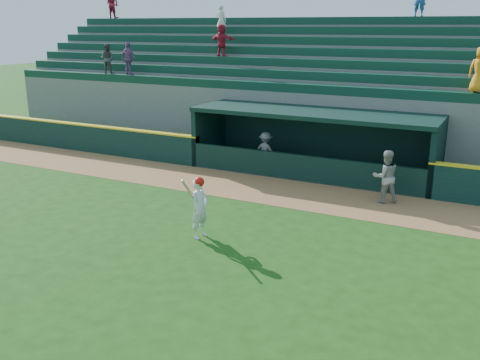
{
  "coord_description": "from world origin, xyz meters",
  "views": [
    {
      "loc": [
        6.8,
        -11.55,
        5.61
      ],
      "look_at": [
        0.0,
        1.6,
        1.3
      ],
      "focal_mm": 40.0,
      "sensor_mm": 36.0,
      "label": 1
    }
  ],
  "objects": [
    {
      "name": "field_wall_left",
      "position": [
        -12.25,
        6.55,
        0.6
      ],
      "size": [
        15.5,
        0.3,
        1.2
      ],
      "primitive_type": "cube",
      "color": "black",
      "rests_on": "ground"
    },
    {
      "name": "dugout_player_inside",
      "position": [
        -1.87,
        7.46,
        0.76
      ],
      "size": [
        1.03,
        0.66,
        1.51
      ],
      "primitive_type": "imported",
      "rotation": [
        0.0,
        0.0,
        3.03
      ],
      "color": "#9B9B96",
      "rests_on": "ground"
    },
    {
      "name": "batter_at_plate",
      "position": [
        -0.45,
        0.09,
        0.86
      ],
      "size": [
        0.54,
        0.79,
        1.72
      ],
      "color": "silver",
      "rests_on": "ground"
    },
    {
      "name": "warning_track",
      "position": [
        0.0,
        4.9,
        0.01
      ],
      "size": [
        40.0,
        3.0,
        0.01
      ],
      "primitive_type": "cube",
      "color": "olive",
      "rests_on": "ground"
    },
    {
      "name": "stands",
      "position": [
        0.01,
        12.57,
        2.4
      ],
      "size": [
        34.5,
        6.27,
        7.6
      ],
      "color": "slate",
      "rests_on": "ground"
    },
    {
      "name": "wall_stripe_left",
      "position": [
        -12.25,
        6.55,
        1.23
      ],
      "size": [
        15.5,
        0.32,
        0.06
      ],
      "primitive_type": "cube",
      "color": "yellow",
      "rests_on": "field_wall_left"
    },
    {
      "name": "ground",
      "position": [
        0.0,
        0.0,
        0.0
      ],
      "size": [
        120.0,
        120.0,
        0.0
      ],
      "primitive_type": "plane",
      "color": "#1A4611",
      "rests_on": "ground"
    },
    {
      "name": "dugout",
      "position": [
        0.0,
        8.0,
        1.36
      ],
      "size": [
        9.4,
        2.8,
        2.46
      ],
      "color": "slate",
      "rests_on": "ground"
    },
    {
      "name": "dugout_player_front",
      "position": [
        3.34,
        5.42,
        0.87
      ],
      "size": [
        1.07,
        1.01,
        1.75
      ],
      "primitive_type": "imported",
      "rotation": [
        0.0,
        0.0,
        3.7
      ],
      "color": "#979792",
      "rests_on": "ground"
    }
  ]
}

